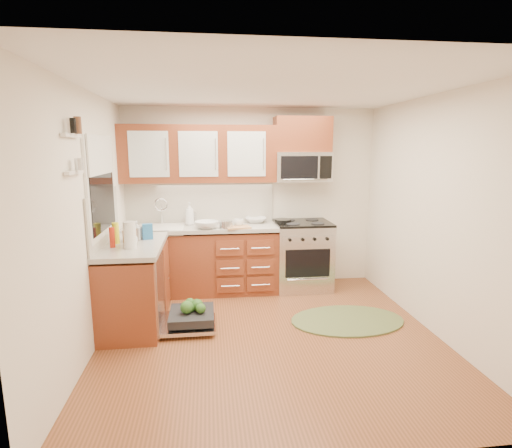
{
  "coord_description": "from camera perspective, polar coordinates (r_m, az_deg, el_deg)",
  "views": [
    {
      "loc": [
        -0.62,
        -3.87,
        1.94
      ],
      "look_at": [
        -0.04,
        0.85,
        1.05
      ],
      "focal_mm": 28.0,
      "sensor_mm": 36.0,
      "label": 1
    }
  ],
  "objects": [
    {
      "name": "range",
      "position": [
        5.65,
        6.61,
        -4.45
      ],
      "size": [
        0.76,
        0.64,
        0.95
      ],
      "primitive_type": null,
      "color": "silver",
      "rests_on": "ground"
    },
    {
      "name": "floor",
      "position": [
        4.37,
        1.98,
        -15.69
      ],
      "size": [
        3.5,
        3.5,
        0.0
      ],
      "primitive_type": "plane",
      "color": "brown",
      "rests_on": "ground"
    },
    {
      "name": "wall_front",
      "position": [
        2.31,
        8.92,
        -6.82
      ],
      "size": [
        3.5,
        0.04,
        2.5
      ],
      "primitive_type": "cube",
      "color": "silver",
      "rests_on": "ground"
    },
    {
      "name": "ceiling",
      "position": [
        3.96,
        2.22,
        18.79
      ],
      "size": [
        3.5,
        3.5,
        0.0
      ],
      "primitive_type": "plane",
      "rotation": [
        3.14,
        0.0,
        0.0
      ],
      "color": "white",
      "rests_on": "ground"
    },
    {
      "name": "backsplash_back",
      "position": [
        5.65,
        -7.98,
        3.14
      ],
      "size": [
        2.05,
        0.02,
        0.57
      ],
      "primitive_type": "cube",
      "color": "#B5AEA2",
      "rests_on": "ground"
    },
    {
      "name": "window",
      "position": [
        4.53,
        -21.29,
        5.0
      ],
      "size": [
        0.03,
        1.05,
        1.05
      ],
      "primitive_type": null,
      "color": "white",
      "rests_on": "ground"
    },
    {
      "name": "cup",
      "position": [
        5.29,
        -2.51,
        0.18
      ],
      "size": [
        0.14,
        0.14,
        0.11
      ],
      "primitive_type": "imported",
      "rotation": [
        0.0,
        0.0,
        0.03
      ],
      "color": "#999999",
      "rests_on": "countertop_back"
    },
    {
      "name": "skillet",
      "position": [
        5.48,
        3.86,
        0.47
      ],
      "size": [
        0.25,
        0.25,
        0.04
      ],
      "primitive_type": "cylinder",
      "rotation": [
        0.0,
        0.0,
        0.07
      ],
      "color": "black",
      "rests_on": "range"
    },
    {
      "name": "dishwasher",
      "position": [
        4.56,
        -9.65,
        -13.27
      ],
      "size": [
        0.7,
        0.6,
        0.2
      ],
      "primitive_type": null,
      "color": "silver",
      "rests_on": "ground"
    },
    {
      "name": "soap_bottle_b",
      "position": [
        4.73,
        -16.67,
        -0.86
      ],
      "size": [
        0.12,
        0.12,
        0.21
      ],
      "primitive_type": "imported",
      "rotation": [
        0.0,
        0.0,
        -0.26
      ],
      "color": "#999999",
      "rests_on": "countertop_left"
    },
    {
      "name": "upper_cabinets",
      "position": [
        5.45,
        -8.19,
        9.87
      ],
      "size": [
        2.05,
        0.35,
        0.75
      ],
      "primitive_type": null,
      "color": "brown",
      "rests_on": "ground"
    },
    {
      "name": "paper_towel_roll",
      "position": [
        4.33,
        -17.58,
        -1.5
      ],
      "size": [
        0.17,
        0.17,
        0.28
      ],
      "primitive_type": "cylinder",
      "rotation": [
        0.0,
        0.0,
        0.43
      ],
      "color": "white",
      "rests_on": "countertop_left"
    },
    {
      "name": "shelf_upper",
      "position": [
        3.69,
        -24.85,
        11.41
      ],
      "size": [
        0.04,
        0.4,
        0.03
      ],
      "primitive_type": "cube",
      "color": "white",
      "rests_on": "ground"
    },
    {
      "name": "wall_right",
      "position": [
        4.59,
        24.23,
        1.07
      ],
      "size": [
        0.04,
        3.5,
        2.5
      ],
      "primitive_type": "cube",
      "color": "silver",
      "rests_on": "ground"
    },
    {
      "name": "mustard_bottle",
      "position": [
        4.6,
        -19.4,
        -1.24
      ],
      "size": [
        0.1,
        0.1,
        0.23
      ],
      "primitive_type": "cylinder",
      "rotation": [
        0.0,
        0.0,
        0.4
      ],
      "color": "yellow",
      "rests_on": "countertop_left"
    },
    {
      "name": "base_cabinet_left",
      "position": [
        4.72,
        -16.9,
        -8.53
      ],
      "size": [
        0.6,
        1.25,
        0.85
      ],
      "primitive_type": "cube",
      "color": "brown",
      "rests_on": "ground"
    },
    {
      "name": "bowl_b",
      "position": [
        5.21,
        -7.07,
        -0.12
      ],
      "size": [
        0.38,
        0.38,
        0.1
      ],
      "primitive_type": "imported",
      "rotation": [
        0.0,
        0.0,
        -0.31
      ],
      "color": "#999999",
      "rests_on": "countertop_back"
    },
    {
      "name": "sink",
      "position": [
        5.45,
        -13.45,
        -1.72
      ],
      "size": [
        0.62,
        0.5,
        0.26
      ],
      "primitive_type": null,
      "color": "white",
      "rests_on": "ground"
    },
    {
      "name": "base_cabinet_back",
      "position": [
        5.53,
        -7.82,
        -5.34
      ],
      "size": [
        2.05,
        0.6,
        0.85
      ],
      "primitive_type": "cube",
      "color": "brown",
      "rests_on": "ground"
    },
    {
      "name": "bowl_a",
      "position": [
        5.6,
        -0.03,
        0.58
      ],
      "size": [
        0.31,
        0.31,
        0.07
      ],
      "primitive_type": "imported",
      "rotation": [
        0.0,
        0.0,
        -0.06
      ],
      "color": "#999999",
      "rests_on": "countertop_back"
    },
    {
      "name": "blue_carton",
      "position": [
        4.71,
        -15.23,
        -1.05
      ],
      "size": [
        0.12,
        0.09,
        0.18
      ],
      "primitive_type": "cube",
      "rotation": [
        0.0,
        0.0,
        0.25
      ],
      "color": "#256AAF",
      "rests_on": "countertop_left"
    },
    {
      "name": "red_bottle",
      "position": [
        4.43,
        -19.86,
        -1.81
      ],
      "size": [
        0.07,
        0.07,
        0.21
      ],
      "primitive_type": "cylinder",
      "rotation": [
        0.0,
        0.0,
        -0.32
      ],
      "color": "red",
      "rests_on": "countertop_left"
    },
    {
      "name": "countertop_left",
      "position": [
        4.59,
        -17.1,
        -2.91
      ],
      "size": [
        0.64,
        1.27,
        0.05
      ],
      "primitive_type": "cube",
      "color": "#B5AFA5",
      "rests_on": "base_cabinet_left"
    },
    {
      "name": "soap_bottle_c",
      "position": [
        4.46,
        -17.46,
        -1.78
      ],
      "size": [
        0.16,
        0.16,
        0.18
      ],
      "primitive_type": "imported",
      "rotation": [
        0.0,
        0.0,
        -0.17
      ],
      "color": "#999999",
      "rests_on": "countertop_left"
    },
    {
      "name": "rug",
      "position": [
        4.81,
        12.91,
        -13.27
      ],
      "size": [
        1.35,
        0.93,
        0.02
      ],
      "primitive_type": null,
      "rotation": [
        0.0,
        0.0,
        0.06
      ],
      "color": "#5E663A",
      "rests_on": "ground"
    },
    {
      "name": "wooden_box",
      "position": [
        4.64,
        -17.55,
        -1.62
      ],
      "size": [
        0.14,
        0.11,
        0.14
      ],
      "primitive_type": "cube",
      "rotation": [
        0.0,
        0.0,
        -0.07
      ],
      "color": "brown",
      "rests_on": "countertop_left"
    },
    {
      "name": "cabinet_over_mw",
      "position": [
        5.6,
        6.62,
        12.58
      ],
      "size": [
        0.76,
        0.35,
        0.47
      ],
      "primitive_type": "cube",
      "color": "brown",
      "rests_on": "ground"
    },
    {
      "name": "backsplash_left",
      "position": [
        4.59,
        -20.93,
        0.81
      ],
      "size": [
        0.02,
        1.25,
        0.57
      ],
      "primitive_type": "cube",
      "color": "#B5AEA2",
      "rests_on": "ground"
    },
    {
      "name": "window_blind",
      "position": [
        4.51,
        -21.26,
        9.19
      ],
      "size": [
        0.02,
        0.96,
        0.4
      ],
      "primitive_type": "cube",
      "color": "white",
      "rests_on": "ground"
    },
    {
      "name": "cutting_board",
      "position": [
        5.2,
        -2.57,
        -0.48
      ],
      "size": [
        0.34,
        0.25,
        0.02
      ],
      "primitive_type": "cube",
      "rotation": [
        0.0,
        0.0,
        0.17
      ],
      "color": "tan",
      "rests_on": "countertop_back"
    },
    {
      "name": "canister",
      "position": [
        5.6,
        -8.98,
        0.87
      ],
      "size": [
        0.11,
        0.11,
        0.15
      ],
      "primitive_type": "cylinder",
      "rotation": [
        0.0,
        0.0,
        -0.25
      ],
      "color": "silver",
      "rests_on": "countertop_back"
    },
    {
      "name": "soap_bottle_a",
      "position": [
        5.45,
        -9.47,
        1.43
      ],
      "size": [
        0.15,
        0.15,
        0.31
      ],
      "primitive_type": "imported",
      "rotation": [
        0.0,
        0.0,
        0.28
      ],
      "color": "#999999",
      "rests_on": "countertop_back"
    },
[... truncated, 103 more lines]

